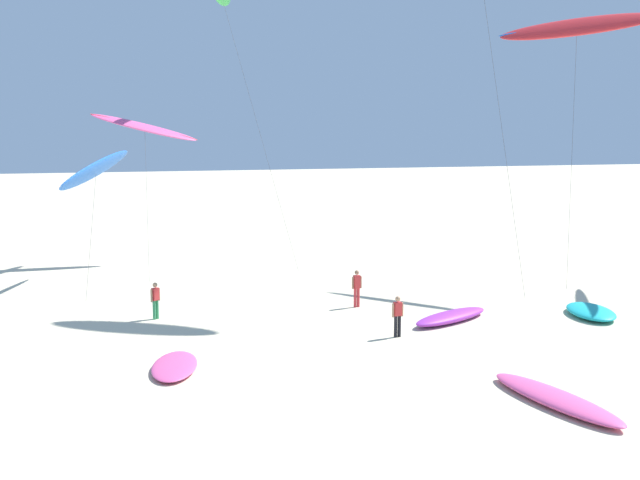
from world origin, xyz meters
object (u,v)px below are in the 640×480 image
at_px(flying_kite_2, 145,128).
at_px(grounded_kite_1, 451,316).
at_px(flying_kite_3, 96,169).
at_px(grounded_kite_2, 591,311).
at_px(flying_kite_5, 577,27).
at_px(person_foreground_walker, 398,315).
at_px(person_near_right, 155,299).
at_px(grounded_kite_3, 556,398).
at_px(grounded_kite_0, 175,366).
at_px(person_near_left, 357,287).

relative_size(flying_kite_2, grounded_kite_1, 2.06).
xyz_separation_m(flying_kite_3, grounded_kite_2, (20.64, -14.34, -5.96)).
xyz_separation_m(flying_kite_5, grounded_kite_1, (-10.45, -6.88, -13.42)).
height_order(person_foreground_walker, person_near_right, person_foreground_walker).
xyz_separation_m(grounded_kite_3, person_near_right, (-10.51, 14.62, 0.71)).
bearing_deg(flying_kite_3, grounded_kite_2, -34.79).
bearing_deg(grounded_kite_0, person_near_right, 89.21).
distance_m(grounded_kite_1, grounded_kite_2, 6.46).
distance_m(flying_kite_2, person_near_left, 19.95).
distance_m(flying_kite_3, grounded_kite_3, 27.56).
height_order(flying_kite_3, grounded_kite_2, flying_kite_3).
relative_size(grounded_kite_1, person_near_left, 2.63).
height_order(flying_kite_2, grounded_kite_2, flying_kite_2).
relative_size(grounded_kite_3, person_near_left, 3.16).
xyz_separation_m(flying_kite_2, person_foreground_walker, (7.84, -22.24, -7.45)).
height_order(flying_kite_3, person_foreground_walker, flying_kite_3).
distance_m(grounded_kite_2, grounded_kite_3, 12.42).
xyz_separation_m(flying_kite_2, flying_kite_5, (21.51, -13.66, 5.27)).
distance_m(flying_kite_3, grounded_kite_2, 25.82).
height_order(flying_kite_5, person_near_right, flying_kite_5).
distance_m(flying_kite_3, person_near_right, 10.77).
bearing_deg(grounded_kite_3, person_near_left, 95.11).
bearing_deg(grounded_kite_2, grounded_kite_0, -172.35).
height_order(grounded_kite_2, grounded_kite_3, grounded_kite_2).
bearing_deg(grounded_kite_0, person_near_left, 38.15).
bearing_deg(person_near_right, grounded_kite_1, -19.14).
relative_size(person_foreground_walker, person_near_left, 0.95).
bearing_deg(person_foreground_walker, grounded_kite_3, -79.93).
distance_m(flying_kite_5, person_near_left, 18.69).
distance_m(grounded_kite_0, grounded_kite_2, 18.85).
bearing_deg(flying_kite_5, grounded_kite_1, -146.64).
bearing_deg(grounded_kite_1, person_near_left, 127.29).
xyz_separation_m(grounded_kite_0, person_foreground_walker, (9.07, 1.76, 0.79)).
xyz_separation_m(flying_kite_2, grounded_kite_2, (17.45, -21.49, -8.15)).
height_order(flying_kite_5, grounded_kite_2, flying_kite_5).
height_order(flying_kite_5, grounded_kite_3, flying_kite_5).
distance_m(grounded_kite_1, person_near_right, 12.91).
bearing_deg(flying_kite_2, grounded_kite_2, -50.92).
xyz_separation_m(person_foreground_walker, person_near_left, (0.27, 5.57, 0.05)).
bearing_deg(flying_kite_2, person_near_left, -64.05).
distance_m(grounded_kite_2, person_foreground_walker, 9.66).
xyz_separation_m(flying_kite_5, grounded_kite_0, (-22.74, -10.34, -13.51)).
distance_m(flying_kite_2, person_near_right, 17.98).
xyz_separation_m(person_near_left, person_near_right, (-9.23, 0.35, -0.07)).
distance_m(flying_kite_5, grounded_kite_1, 18.35).
xyz_separation_m(grounded_kite_2, person_near_left, (-9.34, 4.82, 0.75)).
bearing_deg(grounded_kite_1, person_foreground_walker, -152.18).
distance_m(flying_kite_5, grounded_kite_2, 16.06).
height_order(grounded_kite_3, person_near_left, person_near_left).
bearing_deg(grounded_kite_0, person_foreground_walker, 10.97).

